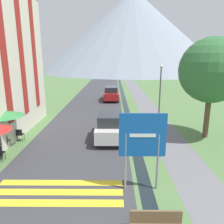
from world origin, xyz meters
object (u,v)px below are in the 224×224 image
object	(u,v)px
cafe_chair_middle	(5,140)
streetlamp	(160,88)
cafe_chair_far_right	(20,134)
cafe_umbrella_middle_green	(4,113)
parked_car_far	(111,93)
tree_by_path	(212,71)
parked_car_near	(110,126)
road_sign	(142,141)

from	to	relation	value
cafe_chair_middle	streetlamp	bearing A→B (deg)	43.88
cafe_chair_far_right	cafe_umbrella_middle_green	distance (m)	1.92
parked_car_far	tree_by_path	size ratio (longest dim) A/B	0.68
parked_car_near	cafe_chair_middle	world-z (taller)	parked_car_near
cafe_chair_far_right	streetlamp	bearing A→B (deg)	13.68
parked_car_far	cafe_chair_middle	size ratio (longest dim) A/B	5.40
road_sign	cafe_chair_far_right	xyz separation A→B (m)	(-7.39, 5.39, -1.65)
streetlamp	road_sign	bearing A→B (deg)	-105.18
cafe_chair_middle	cafe_umbrella_middle_green	bearing A→B (deg)	89.58
cafe_chair_far_right	streetlamp	distance (m)	11.83
road_sign	cafe_chair_middle	xyz separation A→B (m)	(-7.83, 4.28, -1.65)
cafe_umbrella_middle_green	tree_by_path	distance (m)	13.42
cafe_chair_middle	cafe_umbrella_middle_green	world-z (taller)	cafe_umbrella_middle_green
parked_car_far	cafe_chair_middle	xyz separation A→B (m)	(-6.37, -15.56, -0.40)
parked_car_near	cafe_umbrella_middle_green	bearing A→B (deg)	-167.67
cafe_chair_far_right	cafe_umbrella_middle_green	world-z (taller)	cafe_umbrella_middle_green
parked_car_near	cafe_chair_far_right	distance (m)	6.04
cafe_umbrella_middle_green	cafe_chair_far_right	bearing A→B (deg)	67.22
parked_car_near	cafe_umbrella_middle_green	xyz separation A→B (m)	(-6.39, -1.40, 1.24)
parked_car_near	cafe_chair_middle	distance (m)	6.64
cafe_chair_far_right	streetlamp	world-z (taller)	streetlamp
road_sign	parked_car_near	size ratio (longest dim) A/B	0.82
road_sign	cafe_chair_far_right	distance (m)	9.30
road_sign	parked_car_far	xyz separation A→B (m)	(-1.46, 19.85, -1.25)
parked_car_far	cafe_chair_far_right	xyz separation A→B (m)	(-5.93, -14.45, -0.40)
streetlamp	tree_by_path	xyz separation A→B (m)	(2.38, -4.39, 1.71)
tree_by_path	parked_car_far	bearing A→B (deg)	116.51
road_sign	cafe_chair_middle	world-z (taller)	road_sign
road_sign	tree_by_path	distance (m)	8.59
tree_by_path	road_sign	bearing A→B (deg)	-129.94
parked_car_near	parked_car_far	xyz separation A→B (m)	(-0.07, 13.97, 0.00)
cafe_chair_middle	cafe_chair_far_right	bearing A→B (deg)	81.74
tree_by_path	streetlamp	bearing A→B (deg)	118.49
tree_by_path	cafe_chair_middle	bearing A→B (deg)	-171.19
cafe_chair_far_right	tree_by_path	world-z (taller)	tree_by_path
parked_car_far	cafe_chair_middle	bearing A→B (deg)	-112.25
parked_car_far	streetlamp	world-z (taller)	streetlamp
cafe_chair_far_right	cafe_umbrella_middle_green	xyz separation A→B (m)	(-0.39, -0.92, 1.64)
parked_car_far	streetlamp	size ratio (longest dim) A/B	0.95
parked_car_near	streetlamp	world-z (taller)	streetlamp
cafe_chair_middle	streetlamp	xyz separation A→B (m)	(10.73, 6.42, 2.38)
road_sign	cafe_umbrella_middle_green	size ratio (longest dim) A/B	1.42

